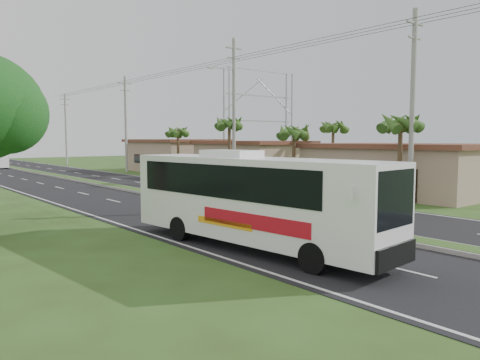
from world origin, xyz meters
TOP-DOWN VIEW (x-y plane):
  - ground at (0.00, 0.00)m, footprint 180.00×180.00m
  - road_asphalt at (0.00, 20.00)m, footprint 14.00×160.00m
  - median_strip at (0.00, 20.00)m, footprint 1.20×160.00m
  - lane_edge_left at (-6.70, 20.00)m, footprint 0.12×160.00m
  - lane_edge_right at (6.70, 20.00)m, footprint 0.12×160.00m
  - shop_near at (14.00, 6.00)m, footprint 8.60×12.60m
  - shop_mid at (14.00, 22.00)m, footprint 7.60×10.60m
  - shop_far at (14.00, 36.00)m, footprint 8.60×11.60m
  - palm_verge_a at (9.00, 3.00)m, footprint 2.40×2.40m
  - palm_verge_b at (9.40, 12.00)m, footprint 2.40×2.40m
  - palm_verge_c at (8.80, 19.00)m, footprint 2.40×2.40m
  - palm_verge_d at (9.30, 28.00)m, footprint 2.40×2.40m
  - palm_behind_shop at (17.50, 15.00)m, footprint 2.40×2.40m
  - utility_pole_a at (8.50, 2.00)m, footprint 1.60×0.28m
  - utility_pole_b at (8.47, 18.00)m, footprint 3.20×0.28m
  - utility_pole_c at (8.50, 38.00)m, footprint 1.60×0.28m
  - utility_pole_d at (8.50, 58.00)m, footprint 1.60×0.28m
  - billboard_lattice at (22.00, 30.00)m, footprint 10.18×1.18m
  - coach_bus_main at (-5.11, -0.04)m, footprint 3.20×10.79m
  - motorcyclist at (-0.40, 4.39)m, footprint 1.96×1.08m

SIDE VIEW (x-z plane):
  - ground at x=0.00m, z-range 0.00..0.00m
  - lane_edge_left at x=-6.70m, z-range 0.00..0.00m
  - lane_edge_right at x=6.70m, z-range 0.00..0.00m
  - road_asphalt at x=0.00m, z-range 0.00..0.02m
  - median_strip at x=0.00m, z-range 0.01..0.20m
  - motorcyclist at x=-0.40m, z-range -0.32..1.83m
  - shop_near at x=14.00m, z-range 0.02..3.54m
  - shop_mid at x=14.00m, z-range 0.02..3.69m
  - coach_bus_main at x=-5.11m, z-range 0.17..3.61m
  - shop_far at x=14.00m, z-range 0.02..3.84m
  - palm_verge_b at x=9.40m, z-range 1.83..6.88m
  - palm_verge_d at x=9.30m, z-range 1.92..7.17m
  - palm_verge_a at x=9.00m, z-range 2.02..7.47m
  - palm_behind_shop at x=17.50m, z-range 2.11..7.76m
  - palm_verge_c at x=8.80m, z-range 2.20..8.05m
  - utility_pole_d at x=8.50m, z-range 0.17..10.67m
  - utility_pole_a at x=8.50m, z-range 0.17..11.17m
  - utility_pole_c at x=8.50m, z-range 0.17..11.17m
  - utility_pole_b at x=8.47m, z-range 0.26..12.26m
  - billboard_lattice at x=22.00m, z-range 0.79..12.86m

